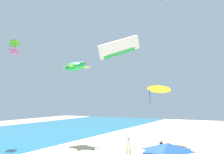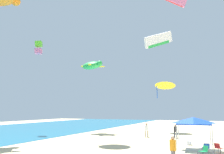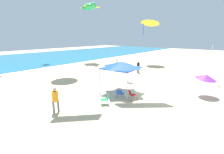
{
  "view_description": "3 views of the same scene",
  "coord_description": "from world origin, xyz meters",
  "px_view_note": "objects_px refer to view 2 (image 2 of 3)",
  "views": [
    {
      "loc": [
        -20.3,
        -2.25,
        6.04
      ],
      "look_at": [
        0.25,
        8.43,
        8.12
      ],
      "focal_mm": 40.95,
      "sensor_mm": 36.0,
      "label": 1
    },
    {
      "loc": [
        -25.33,
        0.83,
        3.57
      ],
      "look_at": [
        0.25,
        11.83,
        7.33
      ],
      "focal_mm": 39.06,
      "sensor_mm": 36.0,
      "label": 2
    },
    {
      "loc": [
        -13.55,
        -5.91,
        5.18
      ],
      "look_at": [
        -1.35,
        4.14,
        1.2
      ],
      "focal_mm": 25.92,
      "sensor_mm": 36.0,
      "label": 3
    }
  ],
  "objects_px": {
    "person_far_stroller": "(146,129)",
    "kite_box_lime": "(39,48)",
    "folding_chair_right_of_tent": "(206,147)",
    "kite_turtle_green": "(92,65)",
    "folding_chair_left_of_tent": "(218,147)",
    "kite_parafoil_white": "(159,40)",
    "kite_delta_yellow": "(165,84)",
    "cooler_box": "(189,143)",
    "person_watching_sky": "(173,147)",
    "canopy_tent": "(193,121)",
    "person_near_umbrella": "(175,130)",
    "folding_chair_facing_ocean": "(204,150)"
  },
  "relations": [
    {
      "from": "kite_parafoil_white",
      "to": "kite_box_lime",
      "type": "bearing_deg",
      "value": -81.97
    },
    {
      "from": "kite_box_lime",
      "to": "kite_delta_yellow",
      "type": "bearing_deg",
      "value": 93.69
    },
    {
      "from": "cooler_box",
      "to": "kite_box_lime",
      "type": "relative_size",
      "value": 0.3
    },
    {
      "from": "cooler_box",
      "to": "folding_chair_right_of_tent",
      "type": "bearing_deg",
      "value": -157.62
    },
    {
      "from": "cooler_box",
      "to": "kite_turtle_green",
      "type": "height_order",
      "value": "kite_turtle_green"
    },
    {
      "from": "folding_chair_right_of_tent",
      "to": "kite_turtle_green",
      "type": "relative_size",
      "value": 0.18
    },
    {
      "from": "folding_chair_facing_ocean",
      "to": "person_watching_sky",
      "type": "relative_size",
      "value": 0.45
    },
    {
      "from": "kite_box_lime",
      "to": "kite_delta_yellow",
      "type": "height_order",
      "value": "kite_box_lime"
    },
    {
      "from": "folding_chair_left_of_tent",
      "to": "folding_chair_facing_ocean",
      "type": "bearing_deg",
      "value": 95.39
    },
    {
      "from": "person_near_umbrella",
      "to": "kite_box_lime",
      "type": "distance_m",
      "value": 24.89
    },
    {
      "from": "folding_chair_left_of_tent",
      "to": "cooler_box",
      "type": "distance_m",
      "value": 4.83
    },
    {
      "from": "canopy_tent",
      "to": "kite_box_lime",
      "type": "height_order",
      "value": "kite_box_lime"
    },
    {
      "from": "kite_delta_yellow",
      "to": "cooler_box",
      "type": "bearing_deg",
      "value": -75.04
    },
    {
      "from": "folding_chair_right_of_tent",
      "to": "kite_box_lime",
      "type": "distance_m",
      "value": 29.91
    },
    {
      "from": "person_far_stroller",
      "to": "kite_delta_yellow",
      "type": "bearing_deg",
      "value": 51.82
    },
    {
      "from": "person_watching_sky",
      "to": "canopy_tent",
      "type": "bearing_deg",
      "value": 12.45
    },
    {
      "from": "folding_chair_left_of_tent",
      "to": "kite_box_lime",
      "type": "xyz_separation_m",
      "value": [
        8.26,
        26.33,
        13.21
      ]
    },
    {
      "from": "canopy_tent",
      "to": "folding_chair_facing_ocean",
      "type": "distance_m",
      "value": 4.02
    },
    {
      "from": "kite_parafoil_white",
      "to": "kite_delta_yellow",
      "type": "relative_size",
      "value": 0.83
    },
    {
      "from": "canopy_tent",
      "to": "person_near_umbrella",
      "type": "relative_size",
      "value": 1.87
    },
    {
      "from": "person_far_stroller",
      "to": "kite_box_lime",
      "type": "xyz_separation_m",
      "value": [
        -0.76,
        17.72,
        12.6
      ]
    },
    {
      "from": "person_near_umbrella",
      "to": "person_far_stroller",
      "type": "bearing_deg",
      "value": -152.89
    },
    {
      "from": "kite_box_lime",
      "to": "cooler_box",
      "type": "bearing_deg",
      "value": 55.9
    },
    {
      "from": "kite_delta_yellow",
      "to": "kite_parafoil_white",
      "type": "bearing_deg",
      "value": -84.99
    },
    {
      "from": "folding_chair_right_of_tent",
      "to": "folding_chair_left_of_tent",
      "type": "distance_m",
      "value": 1.03
    },
    {
      "from": "folding_chair_right_of_tent",
      "to": "person_far_stroller",
      "type": "relative_size",
      "value": 0.44
    },
    {
      "from": "person_far_stroller",
      "to": "kite_delta_yellow",
      "type": "xyz_separation_m",
      "value": [
        8.92,
        -0.89,
        6.77
      ]
    },
    {
      "from": "person_far_stroller",
      "to": "cooler_box",
      "type": "bearing_deg",
      "value": -73.25
    },
    {
      "from": "person_near_umbrella",
      "to": "folding_chair_left_of_tent",
      "type": "bearing_deg",
      "value": -40.53
    },
    {
      "from": "folding_chair_facing_ocean",
      "to": "kite_delta_yellow",
      "type": "bearing_deg",
      "value": 150.86
    },
    {
      "from": "canopy_tent",
      "to": "kite_turtle_green",
      "type": "relative_size",
      "value": 0.72
    },
    {
      "from": "person_watching_sky",
      "to": "kite_box_lime",
      "type": "relative_size",
      "value": 0.84
    },
    {
      "from": "folding_chair_right_of_tent",
      "to": "person_watching_sky",
      "type": "bearing_deg",
      "value": 52.52
    },
    {
      "from": "folding_chair_right_of_tent",
      "to": "folding_chair_facing_ocean",
      "type": "relative_size",
      "value": 1.0
    },
    {
      "from": "folding_chair_left_of_tent",
      "to": "person_near_umbrella",
      "type": "xyz_separation_m",
      "value": [
        9.37,
        4.93,
        0.54
      ]
    },
    {
      "from": "canopy_tent",
      "to": "kite_turtle_green",
      "type": "xyz_separation_m",
      "value": [
        12.1,
        17.08,
        8.46
      ]
    },
    {
      "from": "person_far_stroller",
      "to": "person_near_umbrella",
      "type": "bearing_deg",
      "value": -27.1
    },
    {
      "from": "person_watching_sky",
      "to": "person_far_stroller",
      "type": "height_order",
      "value": "person_far_stroller"
    },
    {
      "from": "cooler_box",
      "to": "person_near_umbrella",
      "type": "relative_size",
      "value": 0.37
    },
    {
      "from": "kite_delta_yellow",
      "to": "kite_turtle_green",
      "type": "bearing_deg",
      "value": -162.29
    },
    {
      "from": "folding_chair_left_of_tent",
      "to": "kite_parafoil_white",
      "type": "bearing_deg",
      "value": 57.74
    },
    {
      "from": "kite_parafoil_white",
      "to": "kite_delta_yellow",
      "type": "xyz_separation_m",
      "value": [
        20.08,
        3.42,
        -1.78
      ]
    },
    {
      "from": "folding_chair_right_of_tent",
      "to": "kite_delta_yellow",
      "type": "distance_m",
      "value": 20.91
    },
    {
      "from": "person_far_stroller",
      "to": "person_watching_sky",
      "type": "bearing_deg",
      "value": -100.6
    },
    {
      "from": "canopy_tent",
      "to": "cooler_box",
      "type": "relative_size",
      "value": 5.05
    },
    {
      "from": "folding_chair_right_of_tent",
      "to": "person_near_umbrella",
      "type": "distance_m",
      "value": 10.58
    },
    {
      "from": "folding_chair_right_of_tent",
      "to": "cooler_box",
      "type": "height_order",
      "value": "folding_chair_right_of_tent"
    },
    {
      "from": "person_near_umbrella",
      "to": "kite_parafoil_white",
      "type": "bearing_deg",
      "value": -65.16
    },
    {
      "from": "kite_box_lime",
      "to": "person_watching_sky",
      "type": "bearing_deg",
      "value": 36.14
    },
    {
      "from": "cooler_box",
      "to": "folding_chair_facing_ocean",
      "type": "bearing_deg",
      "value": -164.34
    }
  ]
}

